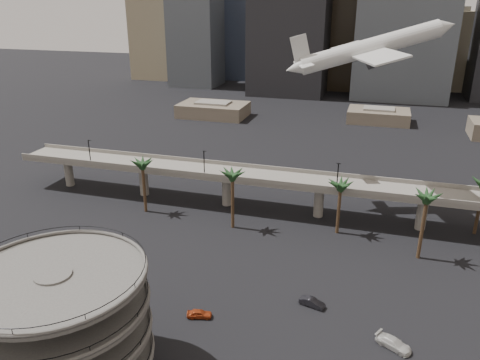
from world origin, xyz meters
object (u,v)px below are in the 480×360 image
(parking_ramp, at_px, (60,319))
(car_a, at_px, (199,314))
(airborne_jet, at_px, (369,48))
(overpass, at_px, (272,181))
(car_c, at_px, (394,343))
(car_b, at_px, (312,302))

(parking_ramp, distance_m, car_a, 22.42)
(car_a, bearing_deg, airborne_jet, -34.95)
(airborne_jet, relative_size, car_a, 9.51)
(overpass, height_order, airborne_jet, airborne_jet)
(car_a, bearing_deg, car_c, -101.36)
(airborne_jet, height_order, car_a, airborne_jet)
(overpass, bearing_deg, car_b, -66.56)
(car_a, xyz_separation_m, car_c, (28.99, 1.62, 0.09))
(car_b, height_order, car_c, car_c)
(overpass, distance_m, car_a, 42.53)
(overpass, relative_size, car_a, 33.46)
(airborne_jet, bearing_deg, overpass, -167.41)
(car_b, bearing_deg, overpass, 37.84)
(car_a, bearing_deg, parking_ramp, 131.82)
(car_a, height_order, car_c, car_c)
(car_b, xyz_separation_m, car_c, (12.57, -6.34, 0.06))
(parking_ramp, relative_size, overpass, 0.17)
(overpass, relative_size, airborne_jet, 3.52)
(overpass, xyz_separation_m, car_b, (14.74, -34.01, -6.65))
(airborne_jet, xyz_separation_m, car_b, (-3.68, -46.10, -35.60))
(overpass, relative_size, car_b, 31.05)
(airborne_jet, xyz_separation_m, car_c, (8.89, -52.44, -35.54))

